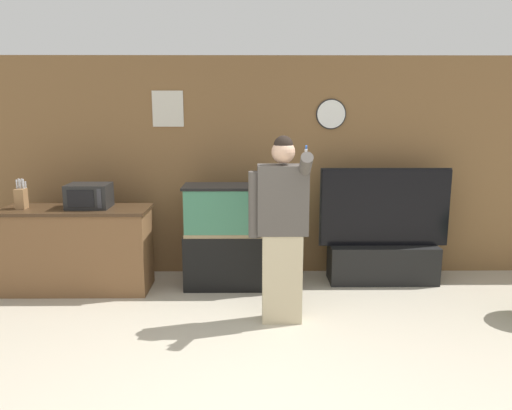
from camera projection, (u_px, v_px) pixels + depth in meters
name	position (u px, v px, depth m)	size (l,w,h in m)	color
wall_back_paneled	(249.00, 167.00, 6.00)	(10.00, 0.08, 2.60)	brown
counter_island	(78.00, 249.00, 5.52)	(1.60, 0.59, 0.94)	brown
microwave	(89.00, 196.00, 5.43)	(0.45, 0.35, 0.26)	black
knife_block	(21.00, 198.00, 5.38)	(0.10, 0.12, 0.32)	olive
aquarium_on_stand	(237.00, 236.00, 5.62)	(1.18, 0.46, 1.17)	black
tv_on_stand	(383.00, 249.00, 5.80)	(1.50, 0.40, 1.34)	black
person_standing	(281.00, 227.00, 4.63)	(0.56, 0.42, 1.77)	#BCAD89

